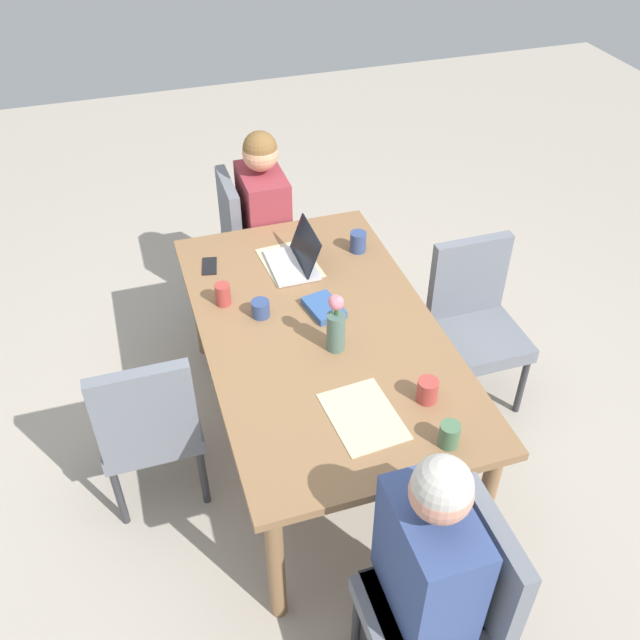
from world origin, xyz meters
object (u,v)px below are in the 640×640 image
object	(u,v)px
chair_head_left_left_mid	(450,600)
coffee_mug_near_left	(358,242)
flower_vase	(336,322)
phone_black	(210,266)
chair_near_right_near	(474,316)
person_head_right_left_near	(265,237)
chair_far_left_far	(148,421)
laptop_head_right_left_near	(296,259)
coffee_mug_far_left	(449,435)
person_head_left_left_mid	(424,587)
chair_head_right_left_near	(251,238)
coffee_mug_near_right	(427,390)
coffee_mug_centre_right	(223,294)
book_red_cover	(324,308)
dining_table	(320,341)
coffee_mug_centre_left	(260,309)

from	to	relation	value
chair_head_left_left_mid	coffee_mug_near_left	bearing A→B (deg)	-9.64
flower_vase	coffee_mug_near_left	xyz separation A→B (m)	(0.69, -0.36, -0.09)
coffee_mug_near_left	phone_black	size ratio (longest dim) A/B	0.72
chair_near_right_near	person_head_right_left_near	bearing A→B (deg)	40.12
chair_head_left_left_mid	chair_far_left_far	world-z (taller)	same
laptop_head_right_left_near	coffee_mug_far_left	distance (m)	1.32
person_head_left_left_mid	chair_head_right_left_near	bearing A→B (deg)	1.30
chair_head_right_left_near	coffee_mug_near_left	xyz separation A→B (m)	(-0.66, -0.44, 0.30)
coffee_mug_far_left	chair_far_left_far	bearing A→B (deg)	57.42
coffee_mug_near_right	coffee_mug_centre_right	bearing A→B (deg)	37.04
chair_far_left_far	book_red_cover	bearing A→B (deg)	-75.93
dining_table	coffee_mug_centre_left	xyz separation A→B (m)	(0.17, 0.23, 0.12)
chair_head_left_left_mid	flower_vase	distance (m)	1.18
laptop_head_right_left_near	coffee_mug_far_left	world-z (taller)	laptop_head_right_left_near
person_head_left_left_mid	coffee_mug_far_left	world-z (taller)	person_head_left_left_mid
chair_head_left_left_mid	book_red_cover	distance (m)	1.40
chair_far_left_far	person_head_right_left_near	bearing A→B (deg)	-34.15
coffee_mug_near_left	coffee_mug_far_left	distance (m)	1.35
laptop_head_right_left_near	phone_black	xyz separation A→B (m)	(0.13, 0.42, -0.04)
chair_near_right_near	coffee_mug_centre_left	distance (m)	1.15
chair_near_right_near	coffee_mug_far_left	world-z (taller)	chair_near_right_near
flower_vase	coffee_mug_near_right	bearing A→B (deg)	-148.46
chair_far_left_far	phone_black	size ratio (longest dim) A/B	6.00
person_head_left_left_mid	coffee_mug_far_left	distance (m)	0.55
chair_near_right_near	coffee_mug_centre_left	size ratio (longest dim) A/B	10.45
chair_head_left_left_mid	coffee_mug_near_right	size ratio (longest dim) A/B	8.90
laptop_head_right_left_near	book_red_cover	size ratio (longest dim) A/B	1.60
coffee_mug_near_left	chair_head_right_left_near	bearing A→B (deg)	33.49
coffee_mug_far_left	book_red_cover	xyz separation A→B (m)	(0.91, 0.20, -0.03)
coffee_mug_centre_left	chair_head_right_left_near	bearing A→B (deg)	-9.87
dining_table	chair_far_left_far	distance (m)	0.85
flower_vase	coffee_mug_centre_left	bearing A→B (deg)	39.05
flower_vase	coffee_mug_centre_left	world-z (taller)	flower_vase
dining_table	coffee_mug_centre_left	bearing A→B (deg)	53.42
person_head_right_left_near	dining_table	bearing A→B (deg)	178.99
coffee_mug_near_right	coffee_mug_centre_left	distance (m)	0.89
dining_table	book_red_cover	size ratio (longest dim) A/B	9.31
chair_head_right_left_near	phone_black	world-z (taller)	chair_head_right_left_near
dining_table	book_red_cover	distance (m)	0.16
coffee_mug_centre_left	coffee_mug_far_left	distance (m)	1.09
laptop_head_right_left_near	coffee_mug_centre_left	xyz separation A→B (m)	(-0.33, 0.27, -0.00)
person_head_left_left_mid	chair_far_left_far	bearing A→B (deg)	36.94
chair_near_right_near	chair_head_right_left_near	bearing A→B (deg)	40.86
coffee_mug_near_left	book_red_cover	size ratio (longest dim) A/B	0.54
chair_far_left_far	coffee_mug_centre_right	xyz separation A→B (m)	(0.42, -0.45, 0.30)
person_head_right_left_near	laptop_head_right_left_near	world-z (taller)	person_head_right_left_near
laptop_head_right_left_near	person_head_left_left_mid	bearing A→B (deg)	178.95
person_head_right_left_near	chair_head_left_left_mid	xyz separation A→B (m)	(-2.41, -0.05, -0.03)
book_red_cover	phone_black	world-z (taller)	book_red_cover
chair_far_left_far	chair_near_right_near	size ratio (longest dim) A/B	1.00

